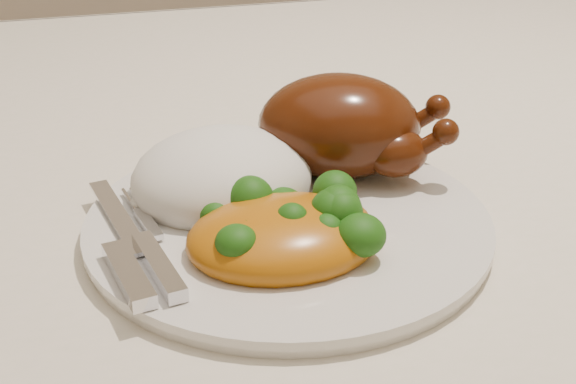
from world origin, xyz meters
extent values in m
cube|color=brown|center=(0.00, 0.00, 0.74)|extent=(1.60, 0.90, 0.04)
cube|color=silver|center=(0.00, 0.00, 0.76)|extent=(1.72, 1.02, 0.01)
cube|color=silver|center=(0.00, 0.51, 0.68)|extent=(1.72, 0.01, 0.18)
cylinder|color=silver|center=(-0.14, -0.12, 0.77)|extent=(0.34, 0.34, 0.01)
ellipsoid|color=#4D1B08|center=(-0.08, -0.06, 0.82)|extent=(0.14, 0.13, 0.08)
ellipsoid|color=#4D1B08|center=(-0.09, -0.07, 0.83)|extent=(0.07, 0.06, 0.03)
ellipsoid|color=#4D1B08|center=(-0.05, -0.10, 0.81)|extent=(0.05, 0.03, 0.03)
sphere|color=#4D1B08|center=(-0.02, -0.11, 0.82)|extent=(0.02, 0.02, 0.02)
ellipsoid|color=#4D1B08|center=(-0.04, -0.05, 0.81)|extent=(0.05, 0.03, 0.03)
sphere|color=#4D1B08|center=(0.00, -0.06, 0.82)|extent=(0.02, 0.02, 0.02)
sphere|color=#4D1B08|center=(-0.13, -0.07, 0.80)|extent=(0.02, 0.02, 0.02)
sphere|color=#4D1B08|center=(-0.11, -0.02, 0.80)|extent=(0.02, 0.02, 0.02)
ellipsoid|color=silver|center=(-0.18, -0.08, 0.79)|extent=(0.14, 0.13, 0.07)
ellipsoid|color=#B6690B|center=(-0.15, -0.16, 0.79)|extent=(0.13, 0.10, 0.04)
ellipsoid|color=#B6690B|center=(-0.12, -0.15, 0.79)|extent=(0.06, 0.05, 0.03)
ellipsoid|color=#16420B|center=(-0.12, -0.16, 0.80)|extent=(0.03, 0.03, 0.03)
ellipsoid|color=#16420B|center=(-0.18, -0.17, 0.80)|extent=(0.02, 0.02, 0.02)
ellipsoid|color=#16420B|center=(-0.15, -0.17, 0.80)|extent=(0.02, 0.02, 0.02)
ellipsoid|color=#16420B|center=(-0.12, -0.17, 0.80)|extent=(0.03, 0.03, 0.03)
ellipsoid|color=#16420B|center=(-0.12, -0.16, 0.80)|extent=(0.03, 0.03, 0.03)
ellipsoid|color=#16420B|center=(-0.17, -0.13, 0.80)|extent=(0.03, 0.03, 0.03)
ellipsoid|color=#16420B|center=(-0.11, -0.19, 0.80)|extent=(0.03, 0.03, 0.03)
ellipsoid|color=#16420B|center=(-0.19, -0.13, 0.79)|extent=(0.02, 0.02, 0.02)
ellipsoid|color=#16420B|center=(-0.13, -0.18, 0.80)|extent=(0.02, 0.02, 0.02)
ellipsoid|color=#16420B|center=(-0.11, -0.13, 0.80)|extent=(0.03, 0.03, 0.03)
ellipsoid|color=#16420B|center=(-0.15, -0.13, 0.79)|extent=(0.03, 0.03, 0.03)
ellipsoid|color=#16420B|center=(-0.19, -0.18, 0.80)|extent=(0.03, 0.03, 0.02)
cube|color=silver|center=(-0.25, -0.10, 0.78)|extent=(0.03, 0.11, 0.00)
cube|color=silver|center=(-0.25, -0.18, 0.79)|extent=(0.03, 0.07, 0.01)
cube|color=silver|center=(-0.23, -0.17, 0.79)|extent=(0.03, 0.08, 0.01)
cube|color=silver|center=(-0.23, -0.10, 0.78)|extent=(0.03, 0.08, 0.00)
camera|label=1|loc=(-0.27, -0.59, 1.04)|focal=50.00mm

